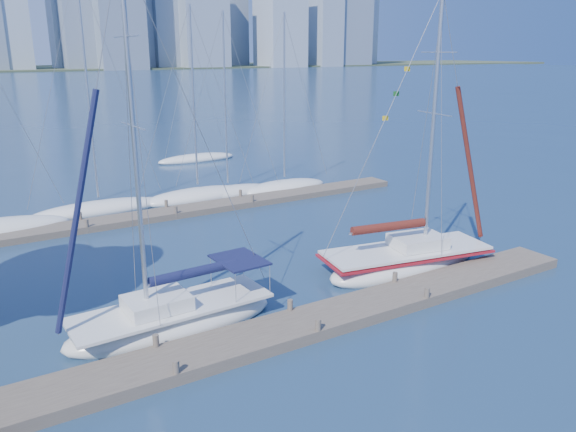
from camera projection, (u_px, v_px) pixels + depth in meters
ground at (303, 330)px, 19.70m from camera, size 700.00×700.00×0.00m
near_dock at (304, 325)px, 19.64m from camera, size 26.00×2.00×0.40m
far_dock at (187, 210)px, 33.74m from camera, size 30.00×1.80×0.36m
sailboat_navy at (171, 300)px, 19.48m from camera, size 7.62×2.76×12.88m
sailboat_maroon at (407, 249)px, 24.97m from camera, size 8.49×4.03×12.30m
bg_boat_1 at (99, 208)px, 33.89m from camera, size 8.23×2.95×14.27m
bg_boat_2 at (198, 196)px, 36.79m from camera, size 7.69×4.80×12.47m
bg_boat_3 at (228, 193)px, 37.76m from camera, size 7.12×4.31×12.11m
bg_boat_4 at (284, 187)px, 39.21m from camera, size 6.78×3.28×12.15m
bg_boat_7 at (197, 158)px, 49.79m from camera, size 7.32×4.31×11.05m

